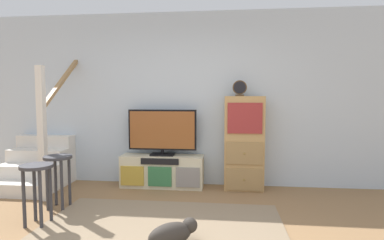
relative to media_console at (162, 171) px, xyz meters
name	(u,v)px	position (x,y,z in m)	size (l,w,h in m)	color
back_wall	(184,99)	(0.30, 0.27, 1.11)	(6.40, 0.12, 2.70)	silver
area_rug	(160,232)	(0.30, -1.59, -0.24)	(2.60, 1.80, 0.01)	#847056
media_console	(162,171)	(0.00, 0.00, 0.00)	(1.26, 0.38, 0.49)	beige
television	(162,131)	(0.00, 0.02, 0.62)	(1.05, 0.22, 0.70)	black
side_cabinet	(244,143)	(1.24, 0.01, 0.45)	(0.58, 0.38, 1.40)	tan
desk_clock	(240,88)	(1.17, 0.00, 1.27)	(0.21, 0.08, 0.23)	#4C3823
staircase	(44,160)	(-1.94, 0.01, 0.13)	(1.00, 1.36, 2.20)	silver
bar_stool_near	(37,180)	(-1.05, -1.55, 0.25)	(0.34, 0.34, 0.66)	#333338
bar_stool_far	(58,169)	(-1.10, -1.04, 0.25)	(0.34, 0.34, 0.66)	#333338
dog	(173,233)	(0.49, -1.85, -0.13)	(0.48, 0.42, 0.23)	#332D28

